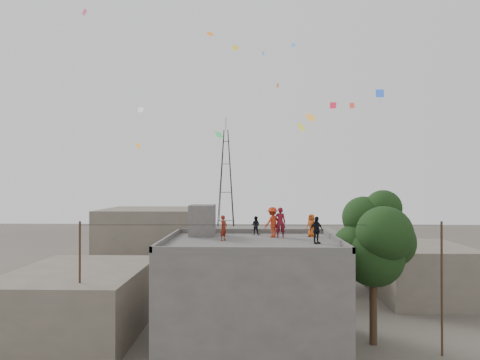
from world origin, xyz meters
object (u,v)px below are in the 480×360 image
at_px(transmission_tower, 226,186).
at_px(person_red_adult, 280,222).
at_px(person_dark_adult, 316,230).
at_px(stair_head_box, 202,220).
at_px(tree, 375,241).

distance_m(transmission_tower, person_red_adult, 38.61).
relative_size(person_red_adult, person_dark_adult, 1.23).
distance_m(stair_head_box, person_dark_adult, 7.64).
relative_size(tree, person_dark_adult, 5.93).
distance_m(transmission_tower, person_dark_adult, 41.54).
bearing_deg(person_dark_adult, person_red_adult, 93.75).
bearing_deg(transmission_tower, stair_head_box, -88.77).
relative_size(transmission_tower, person_red_adult, 10.57).
height_order(transmission_tower, person_dark_adult, transmission_tower).
xyz_separation_m(tree, person_red_adult, (-5.56, 1.29, 0.94)).
height_order(stair_head_box, tree, tree).
height_order(tree, person_dark_adult, tree).
xyz_separation_m(stair_head_box, person_dark_adult, (6.85, -3.37, -0.23)).
height_order(tree, transmission_tower, transmission_tower).
height_order(transmission_tower, person_red_adult, transmission_tower).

